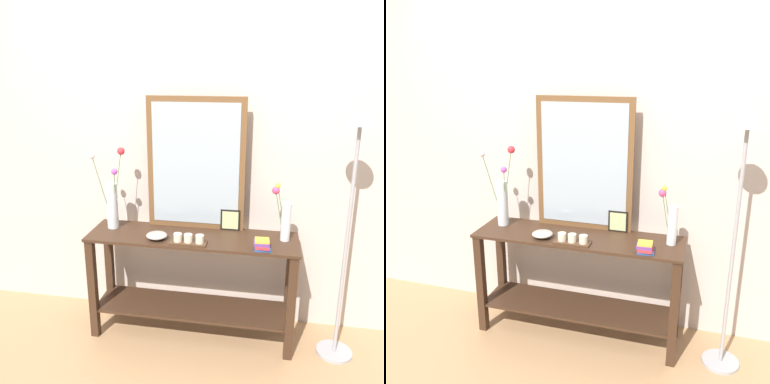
% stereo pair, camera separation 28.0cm
% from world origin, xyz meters
% --- Properties ---
extents(ground_plane, '(7.00, 6.00, 0.02)m').
position_xyz_m(ground_plane, '(0.00, 0.00, -0.01)').
color(ground_plane, '#A87F56').
extents(wall_back, '(6.40, 0.08, 2.70)m').
position_xyz_m(wall_back, '(0.00, 0.32, 1.35)').
color(wall_back, beige).
rests_on(wall_back, ground).
extents(console_table, '(1.45, 0.40, 0.77)m').
position_xyz_m(console_table, '(0.00, 0.00, 0.47)').
color(console_table, '#382316').
rests_on(console_table, ground).
extents(mirror_leaning, '(0.69, 0.03, 0.94)m').
position_xyz_m(mirror_leaning, '(-0.01, 0.17, 1.24)').
color(mirror_leaning, brown).
rests_on(mirror_leaning, console_table).
extents(tall_vase_left, '(0.21, 0.18, 0.59)m').
position_xyz_m(tall_vase_left, '(-0.59, 0.05, 0.98)').
color(tall_vase_left, silver).
rests_on(tall_vase_left, console_table).
extents(vase_right, '(0.13, 0.07, 0.39)m').
position_xyz_m(vase_right, '(0.62, 0.05, 0.93)').
color(vase_right, silver).
rests_on(vase_right, console_table).
extents(candle_tray, '(0.24, 0.09, 0.07)m').
position_xyz_m(candle_tray, '(0.00, -0.14, 0.80)').
color(candle_tray, '#472D1C').
rests_on(candle_tray, console_table).
extents(picture_frame_small, '(0.14, 0.01, 0.15)m').
position_xyz_m(picture_frame_small, '(0.25, 0.16, 0.85)').
color(picture_frame_small, black).
rests_on(picture_frame_small, console_table).
extents(decorative_bowl, '(0.14, 0.14, 0.05)m').
position_xyz_m(decorative_bowl, '(-0.23, -0.10, 0.80)').
color(decorative_bowl, '#9E9389').
rests_on(decorative_bowl, console_table).
extents(book_stack, '(0.12, 0.10, 0.07)m').
position_xyz_m(book_stack, '(0.48, -0.14, 0.80)').
color(book_stack, '#2D519E').
rests_on(book_stack, console_table).
extents(floor_lamp, '(0.24, 0.24, 1.67)m').
position_xyz_m(floor_lamp, '(1.01, -0.06, 1.13)').
color(floor_lamp, '#9E9EA3').
rests_on(floor_lamp, ground).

